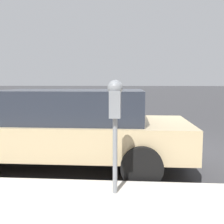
% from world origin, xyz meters
% --- Properties ---
extents(ground_plane, '(220.00, 220.00, 0.00)m').
position_xyz_m(ground_plane, '(0.00, 0.00, 0.00)').
color(ground_plane, '#333335').
extents(parking_meter, '(0.21, 0.19, 1.45)m').
position_xyz_m(parking_meter, '(-2.61, 0.76, 1.26)').
color(parking_meter, gray).
rests_on(parking_meter, sidewalk).
extents(car_tan, '(2.03, 4.66, 1.44)m').
position_xyz_m(car_tan, '(-1.13, 1.78, 0.76)').
color(car_tan, tan).
rests_on(car_tan, ground_plane).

